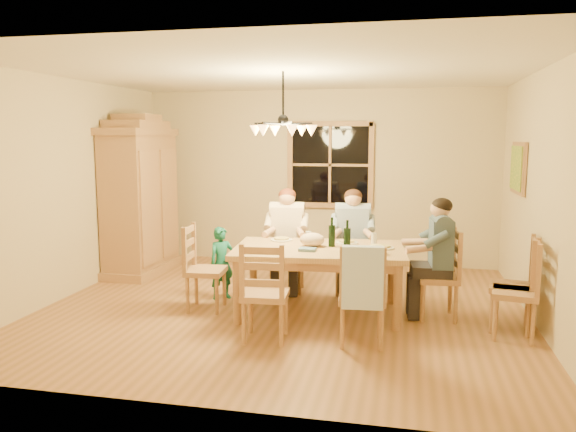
% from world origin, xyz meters
% --- Properties ---
extents(floor, '(5.50, 5.50, 0.00)m').
position_xyz_m(floor, '(0.00, 0.00, 0.00)').
color(floor, olive).
rests_on(floor, ground).
extents(ceiling, '(5.50, 5.00, 0.02)m').
position_xyz_m(ceiling, '(0.00, 0.00, 2.70)').
color(ceiling, white).
rests_on(ceiling, wall_back).
extents(wall_back, '(5.50, 0.02, 2.70)m').
position_xyz_m(wall_back, '(0.00, 2.50, 1.35)').
color(wall_back, beige).
rests_on(wall_back, floor).
extents(wall_left, '(0.02, 5.00, 2.70)m').
position_xyz_m(wall_left, '(-2.75, 0.00, 1.35)').
color(wall_left, beige).
rests_on(wall_left, floor).
extents(wall_right, '(0.02, 5.00, 2.70)m').
position_xyz_m(wall_right, '(2.75, 0.00, 1.35)').
color(wall_right, beige).
rests_on(wall_right, floor).
extents(window, '(1.30, 0.06, 1.30)m').
position_xyz_m(window, '(0.20, 2.47, 1.55)').
color(window, black).
rests_on(window, wall_back).
extents(painting, '(0.06, 0.78, 0.64)m').
position_xyz_m(painting, '(2.71, 1.20, 1.60)').
color(painting, '#A27446').
rests_on(painting, wall_right).
extents(chandelier, '(0.77, 0.68, 0.71)m').
position_xyz_m(chandelier, '(-0.00, 0.00, 2.08)').
color(chandelier, black).
rests_on(chandelier, ceiling).
extents(armoire, '(0.66, 1.40, 2.30)m').
position_xyz_m(armoire, '(-2.42, 1.31, 1.06)').
color(armoire, '#A27446').
rests_on(armoire, floor).
extents(dining_table, '(1.97, 1.31, 0.76)m').
position_xyz_m(dining_table, '(0.44, -0.11, 0.66)').
color(dining_table, '#A58249').
rests_on(dining_table, floor).
extents(chair_far_left, '(0.48, 0.46, 0.99)m').
position_xyz_m(chair_far_left, '(-0.11, 0.73, 0.30)').
color(chair_far_left, '#9D6C45').
rests_on(chair_far_left, floor).
extents(chair_far_right, '(0.48, 0.46, 0.99)m').
position_xyz_m(chair_far_right, '(0.72, 0.80, 0.30)').
color(chair_far_right, '#9D6C45').
rests_on(chair_far_right, floor).
extents(chair_near_left, '(0.48, 0.46, 0.99)m').
position_xyz_m(chair_near_left, '(0.05, -1.04, 0.30)').
color(chair_near_left, '#9D6C45').
rests_on(chair_near_left, floor).
extents(chair_near_right, '(0.48, 0.46, 0.99)m').
position_xyz_m(chair_near_right, '(0.98, -0.95, 0.30)').
color(chair_near_right, '#9D6C45').
rests_on(chair_near_right, floor).
extents(chair_end_left, '(0.46, 0.48, 0.99)m').
position_xyz_m(chair_end_left, '(-0.86, -0.23, 0.30)').
color(chair_end_left, '#9D6C45').
rests_on(chair_end_left, floor).
extents(chair_end_right, '(0.46, 0.48, 0.99)m').
position_xyz_m(chair_end_right, '(1.73, 0.00, 0.30)').
color(chair_end_right, '#9D6C45').
rests_on(chair_end_right, floor).
extents(adult_woman, '(0.42, 0.45, 0.87)m').
position_xyz_m(adult_woman, '(-0.11, 0.73, 0.84)').
color(adult_woman, beige).
rests_on(adult_woman, floor).
extents(adult_plaid_man, '(0.42, 0.45, 0.87)m').
position_xyz_m(adult_plaid_man, '(0.72, 0.80, 0.84)').
color(adult_plaid_man, '#2D4A7D').
rests_on(adult_plaid_man, floor).
extents(adult_slate_man, '(0.45, 0.42, 0.87)m').
position_xyz_m(adult_slate_man, '(1.73, 0.00, 0.84)').
color(adult_slate_man, '#3F5165').
rests_on(adult_slate_man, floor).
extents(towel, '(0.39, 0.13, 0.58)m').
position_xyz_m(towel, '(1.00, -1.14, 0.70)').
color(towel, '#B3CAF3').
rests_on(towel, chair_near_right).
extents(wine_bottle_a, '(0.08, 0.08, 0.33)m').
position_xyz_m(wine_bottle_a, '(0.56, -0.02, 0.93)').
color(wine_bottle_a, black).
rests_on(wine_bottle_a, dining_table).
extents(wine_bottle_b, '(0.08, 0.08, 0.33)m').
position_xyz_m(wine_bottle_b, '(0.75, -0.18, 0.93)').
color(wine_bottle_b, black).
rests_on(wine_bottle_b, dining_table).
extents(plate_woman, '(0.26, 0.26, 0.02)m').
position_xyz_m(plate_woman, '(-0.07, 0.20, 0.77)').
color(plate_woman, white).
rests_on(plate_woman, dining_table).
extents(plate_plaid, '(0.26, 0.26, 0.02)m').
position_xyz_m(plate_plaid, '(0.71, 0.19, 0.77)').
color(plate_plaid, white).
rests_on(plate_plaid, dining_table).
extents(plate_slate, '(0.26, 0.26, 0.02)m').
position_xyz_m(plate_slate, '(1.13, -0.02, 0.77)').
color(plate_slate, white).
rests_on(plate_slate, dining_table).
extents(wine_glass_a, '(0.06, 0.06, 0.14)m').
position_xyz_m(wine_glass_a, '(0.28, 0.10, 0.83)').
color(wine_glass_a, silver).
rests_on(wine_glass_a, dining_table).
extents(wine_glass_b, '(0.06, 0.06, 0.14)m').
position_xyz_m(wine_glass_b, '(1.02, 0.15, 0.83)').
color(wine_glass_b, silver).
rests_on(wine_glass_b, dining_table).
extents(cap, '(0.20, 0.20, 0.11)m').
position_xyz_m(cap, '(1.08, -0.36, 0.82)').
color(cap, beige).
rests_on(cap, dining_table).
extents(napkin, '(0.19, 0.16, 0.03)m').
position_xyz_m(napkin, '(0.34, -0.32, 0.78)').
color(napkin, slate).
rests_on(napkin, dining_table).
extents(cloth_bundle, '(0.28, 0.22, 0.15)m').
position_xyz_m(cloth_bundle, '(0.35, -0.06, 0.84)').
color(cloth_bundle, '#C9AC92').
rests_on(cloth_bundle, dining_table).
extents(child, '(0.38, 0.38, 0.89)m').
position_xyz_m(child, '(-0.82, 0.22, 0.45)').
color(child, '#176958').
rests_on(child, floor).
extents(chair_spare_front, '(0.49, 0.51, 0.99)m').
position_xyz_m(chair_spare_front, '(2.45, -0.47, 0.30)').
color(chair_spare_front, '#9D6C45').
rests_on(chair_spare_front, floor).
extents(chair_spare_back, '(0.49, 0.50, 0.99)m').
position_xyz_m(chair_spare_back, '(2.45, -0.24, 0.30)').
color(chair_spare_back, '#9D6C45').
rests_on(chair_spare_back, floor).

